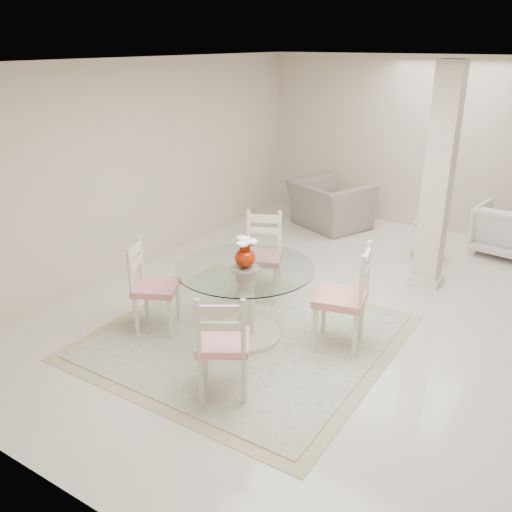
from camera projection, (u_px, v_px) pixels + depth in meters
The scene contains 13 objects.
ground at pixel (348, 312), 6.18m from camera, with size 7.00×7.00×0.00m, color silver.
room_shell at pixel (360, 150), 5.49m from camera, with size 6.02×7.02×2.71m.
column at pixel (438, 179), 6.45m from camera, with size 0.30×0.30×2.70m, color beige.
area_rug at pixel (246, 337), 5.66m from camera, with size 2.87×2.87×0.02m.
dining_table at pixel (245, 303), 5.51m from camera, with size 1.38×1.38×0.80m.
red_vase at pixel (245, 253), 5.31m from camera, with size 0.24×0.23×0.32m.
dining_chair_east at pixel (349, 291), 5.24m from camera, with size 0.58×0.58×1.20m.
dining_chair_north at pixel (262, 249), 6.37m from camera, with size 0.60×0.60×1.14m.
dining_chair_west at pixel (149, 280), 5.62m from camera, with size 0.59×0.59×1.09m.
dining_chair_south at pixel (222, 338), 4.51m from camera, with size 0.61×0.61×1.11m.
recliner_taupe at pixel (329, 205), 8.88m from camera, with size 1.16×1.02×0.76m, color gray.
armchair_white at pixel (505, 230), 7.76m from camera, with size 0.77×0.79×0.72m, color white.
side_table at pixel (429, 241), 7.70m from camera, with size 0.49×0.49×0.50m.
Camera 1 is at (2.08, -5.20, 2.89)m, focal length 38.00 mm.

